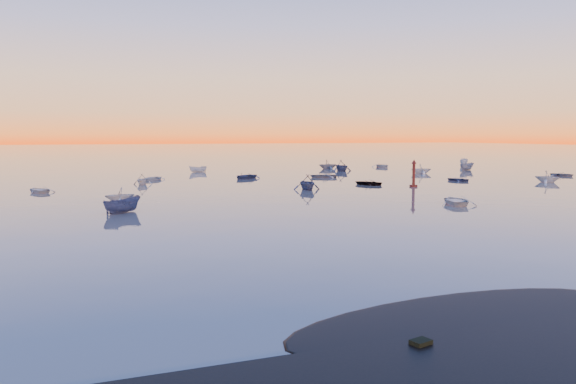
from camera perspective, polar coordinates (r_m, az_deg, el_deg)
name	(u,v)px	position (r m, az deg, el deg)	size (l,w,h in m)	color
ground	(165,166)	(119.32, -12.34, 2.57)	(600.00, 600.00, 0.00)	slate
mud_lobes	(552,296)	(25.36, 25.26, -9.49)	(140.00, 6.00, 0.07)	black
moored_fleet	(221,185)	(73.31, -6.78, 0.71)	(124.00, 58.00, 1.20)	silver
boat_near_center	(122,213)	(48.82, -16.47, -2.04)	(3.78, 1.60, 1.31)	#37436A
boat_near_right	(307,190)	(66.73, 1.97, 0.25)	(3.95, 1.78, 1.38)	#37436A
channel_marker	(414,176)	(72.07, 12.65, 1.64)	(1.00, 1.00, 3.55)	#46140F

